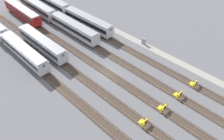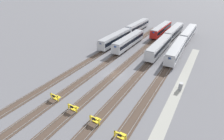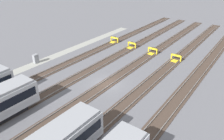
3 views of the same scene
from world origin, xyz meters
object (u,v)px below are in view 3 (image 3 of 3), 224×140
bumper_stop_nearest_track (114,40)px  electrical_cabinet (36,59)px  bumper_stop_middle_track (152,51)px  bumper_stop_far_inner_track (176,58)px  bumper_stop_near_inner_track (131,46)px

bumper_stop_nearest_track → electrical_cabinet: size_ratio=1.25×
bumper_stop_middle_track → electrical_cabinet: size_ratio=1.25×
bumper_stop_nearest_track → bumper_stop_far_inner_track: bearing=83.7°
bumper_stop_near_inner_track → bumper_stop_middle_track: same height
bumper_stop_nearest_track → bumper_stop_near_inner_track: size_ratio=1.00×
bumper_stop_middle_track → bumper_stop_far_inner_track: same height
bumper_stop_far_inner_track → bumper_stop_near_inner_track: bearing=-95.4°
bumper_stop_nearest_track → bumper_stop_middle_track: size_ratio=1.00×
bumper_stop_far_inner_track → electrical_cabinet: electrical_cabinet is taller
bumper_stop_far_inner_track → bumper_stop_nearest_track: bearing=-96.3°
bumper_stop_near_inner_track → bumper_stop_middle_track: size_ratio=1.00×
bumper_stop_middle_track → bumper_stop_near_inner_track: bearing=-94.3°
bumper_stop_far_inner_track → electrical_cabinet: bearing=-52.0°
bumper_stop_near_inner_track → electrical_cabinet: electrical_cabinet is taller
bumper_stop_nearest_track → electrical_cabinet: bearing=-15.6°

